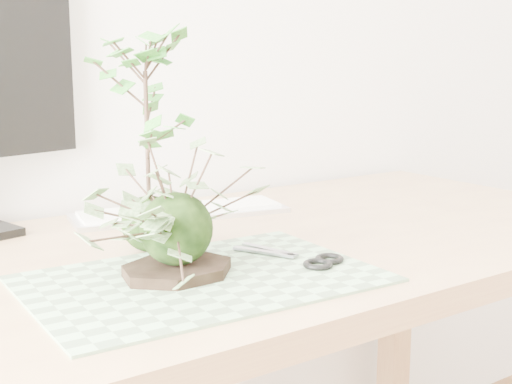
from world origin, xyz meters
TOP-DOWN VIEW (x-y plane):
  - desk at (-0.03, 1.23)m, footprint 1.60×0.70m
  - cutting_mat at (-0.12, 1.09)m, footprint 0.48×0.33m
  - stone_dish at (-0.14, 1.12)m, footprint 0.17×0.17m
  - ivy_kokedama at (-0.14, 1.12)m, footprint 0.32×0.32m
  - maple_kokedama at (-0.11, 1.26)m, footprint 0.24×0.24m
  - keyboard at (0.05, 1.45)m, footprint 0.42×0.20m
  - scissors at (0.04, 1.07)m, footprint 0.09×0.18m

SIDE VIEW (x-z plane):
  - desk at x=-0.03m, z-range 0.28..1.02m
  - cutting_mat at x=-0.12m, z-range 0.74..0.74m
  - keyboard at x=0.05m, z-range 0.74..0.76m
  - scissors at x=0.04m, z-range 0.74..0.75m
  - stone_dish at x=-0.14m, z-range 0.74..0.76m
  - ivy_kokedama at x=-0.14m, z-range 0.76..0.95m
  - maple_kokedama at x=-0.11m, z-range 0.81..1.17m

